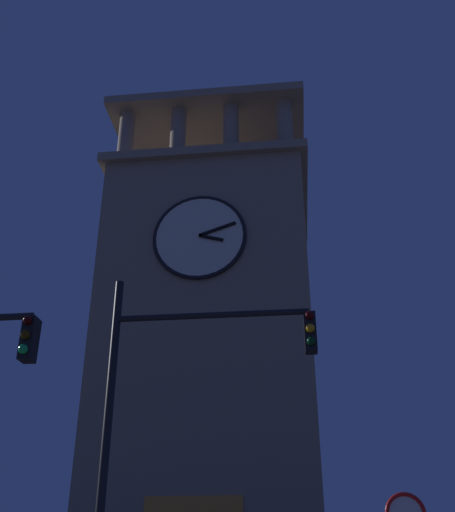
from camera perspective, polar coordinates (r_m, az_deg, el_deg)
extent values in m
cube|color=gray|center=(26.08, -1.46, -11.89)|extent=(8.30, 7.97, 17.37)
cube|color=gray|center=(29.67, -1.26, 4.91)|extent=(8.90, 8.57, 0.40)
cylinder|color=gray|center=(27.61, 5.31, 11.77)|extent=(0.70, 0.70, 2.70)
cylinder|color=gray|center=(27.70, 0.31, 11.48)|extent=(0.70, 0.70, 2.70)
cylinder|color=gray|center=(28.00, -4.60, 11.11)|extent=(0.70, 0.70, 2.70)
cylinder|color=gray|center=(28.48, -9.36, 10.67)|extent=(0.70, 0.70, 2.70)
cylinder|color=gray|center=(33.17, 5.64, 4.44)|extent=(0.70, 0.70, 2.70)
cylinder|color=gray|center=(33.24, 1.56, 4.23)|extent=(0.70, 0.70, 2.70)
cylinder|color=gray|center=(33.49, -2.49, 3.99)|extent=(0.70, 0.70, 2.70)
cylinder|color=gray|center=(33.89, -6.46, 3.74)|extent=(0.70, 0.70, 2.70)
cube|color=gray|center=(31.43, -1.21, 9.72)|extent=(8.90, 8.57, 0.40)
cylinder|color=black|center=(32.39, -1.18, 11.93)|extent=(0.12, 0.12, 2.73)
cylinder|color=silver|center=(24.17, -2.61, 1.79)|extent=(3.57, 0.12, 3.57)
torus|color=black|center=(24.15, -2.62, 1.82)|extent=(3.73, 0.16, 3.73)
cube|color=black|center=(23.95, -1.53, 1.70)|extent=(0.98, 0.06, 0.38)
cube|color=black|center=(24.11, -0.94, 2.51)|extent=(1.48, 0.06, 0.60)
cube|color=black|center=(10.92, -17.84, -7.37)|extent=(0.22, 0.30, 0.75)
sphere|color=#360505|center=(10.85, -18.00, -5.68)|extent=(0.16, 0.16, 0.16)
sphere|color=#392705|center=(10.77, -18.19, -6.92)|extent=(0.16, 0.16, 0.16)
sphere|color=#18C154|center=(10.69, -18.38, -8.17)|extent=(0.16, 0.16, 0.16)
cylinder|color=black|center=(11.47, -11.35, -18.43)|extent=(0.16, 0.16, 6.97)
cylinder|color=black|center=(11.78, -1.50, -5.50)|extent=(3.69, 0.12, 0.12)
cube|color=black|center=(11.53, 7.67, -7.04)|extent=(0.22, 0.30, 0.75)
sphere|color=#360505|center=(11.46, 7.59, -5.45)|extent=(0.16, 0.16, 0.16)
sphere|color=orange|center=(11.37, 7.67, -6.62)|extent=(0.16, 0.16, 0.16)
sphere|color=#063316|center=(11.29, 7.75, -7.81)|extent=(0.16, 0.16, 0.16)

